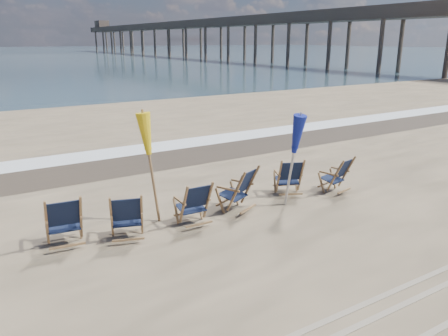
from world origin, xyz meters
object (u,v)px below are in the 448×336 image
object	(u,v)px
beach_chair_4	(301,177)
fishing_pier	(198,34)
beach_chair_5	(347,173)
beach_chair_3	(250,186)
beach_chair_1	(142,216)
umbrella_yellow	(150,140)
beach_chair_0	(81,219)
umbrella_blue	(293,137)
beach_chair_2	(208,202)

from	to	relation	value
beach_chair_4	fishing_pier	xyz separation A→B (m)	(36.08, 72.23, 4.16)
beach_chair_5	beach_chair_3	bearing A→B (deg)	-19.39
beach_chair_4	fishing_pier	size ratio (longest dim) A/B	0.01
beach_chair_1	beach_chair_5	size ratio (longest dim) A/B	1.05
beach_chair_5	umbrella_yellow	size ratio (longest dim) A/B	0.42
beach_chair_1	beach_chair_3	world-z (taller)	beach_chair_3
beach_chair_0	umbrella_yellow	size ratio (longest dim) A/B	0.46
beach_chair_3	beach_chair_5	size ratio (longest dim) A/B	1.11
beach_chair_3	beach_chair_5	xyz separation A→B (m)	(2.73, -0.30, -0.05)
beach_chair_3	umbrella_yellow	size ratio (longest dim) A/B	0.46
beach_chair_0	umbrella_blue	bearing A→B (deg)	-179.97
beach_chair_0	beach_chair_4	distance (m)	5.21
beach_chair_4	beach_chair_5	distance (m)	1.26
beach_chair_1	beach_chair_0	bearing A→B (deg)	-2.71
beach_chair_3	umbrella_blue	distance (m)	1.43
beach_chair_4	beach_chair_3	bearing A→B (deg)	24.62
beach_chair_3	umbrella_yellow	distance (m)	2.49
umbrella_blue	beach_chair_2	bearing A→B (deg)	176.24
beach_chair_3	beach_chair_4	bearing A→B (deg)	156.12
umbrella_blue	beach_chair_5	bearing A→B (deg)	3.57
beach_chair_2	beach_chair_5	bearing A→B (deg)	-178.74
beach_chair_0	beach_chair_5	bearing A→B (deg)	-177.06
beach_chair_3	fishing_pier	distance (m)	81.55
beach_chair_2	beach_chair_1	bearing A→B (deg)	2.08
beach_chair_2	beach_chair_3	distance (m)	1.27
beach_chair_0	beach_chair_3	world-z (taller)	beach_chair_3
beach_chair_3	beach_chair_5	distance (m)	2.74
umbrella_blue	umbrella_yellow	bearing A→B (deg)	162.51
beach_chair_3	beach_chair_5	world-z (taller)	beach_chair_3
umbrella_blue	fishing_pier	xyz separation A→B (m)	(36.77, 72.66, 3.03)
beach_chair_4	fishing_pier	world-z (taller)	fishing_pier
beach_chair_4	umbrella_blue	bearing A→B (deg)	56.23
beach_chair_0	beach_chair_2	distance (m)	2.49
fishing_pier	beach_chair_0	bearing A→B (deg)	-119.77
beach_chair_5	fishing_pier	xyz separation A→B (m)	(34.86, 72.55, 4.18)
beach_chair_2	beach_chair_4	world-z (taller)	beach_chair_2
beach_chair_0	beach_chair_5	distance (m)	6.43
beach_chair_2	umbrella_yellow	bearing A→B (deg)	-40.46
beach_chair_2	umbrella_yellow	world-z (taller)	umbrella_yellow
beach_chair_4	beach_chair_5	size ratio (longest dim) A/B	1.03
umbrella_blue	fishing_pier	bearing A→B (deg)	63.16
beach_chair_4	beach_chair_5	world-z (taller)	beach_chair_4
umbrella_blue	beach_chair_0	bearing A→B (deg)	173.70
beach_chair_2	beach_chair_4	bearing A→B (deg)	-172.29
beach_chair_5	umbrella_blue	distance (m)	2.23
beach_chair_0	beach_chair_4	bearing A→B (deg)	-174.39
beach_chair_1	beach_chair_3	distance (m)	2.69
beach_chair_3	umbrella_yellow	world-z (taller)	umbrella_yellow
beach_chair_2	fishing_pier	world-z (taller)	fishing_pier
beach_chair_0	fishing_pier	distance (m)	83.24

